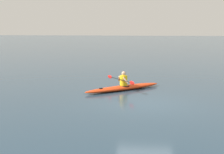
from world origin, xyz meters
TOP-DOWN VIEW (x-y plane):
  - ground_plane at (0.00, 0.00)m, footprint 160.00×160.00m
  - kayak at (1.10, -2.51)m, footprint 3.81×3.11m
  - kayaker at (1.11, -2.50)m, footprint 1.49×1.93m

SIDE VIEW (x-z plane):
  - ground_plane at x=0.00m, z-range 0.00..0.00m
  - kayak at x=1.10m, z-range 0.00..0.24m
  - kayaker at x=1.11m, z-range 0.18..0.89m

